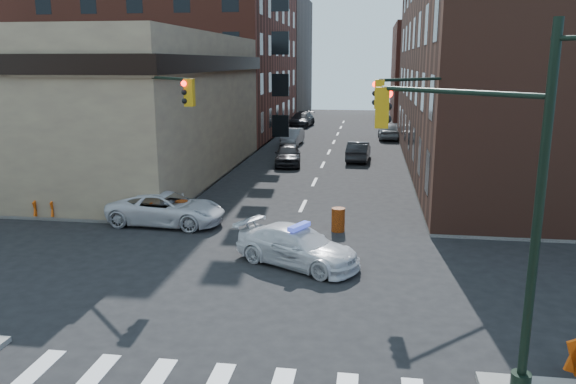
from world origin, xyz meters
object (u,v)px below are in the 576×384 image
(parked_car_wfar, at_px, (293,137))
(pedestrian_b, at_px, (103,189))
(pickup, at_px, (167,209))
(parked_car_enear, at_px, (358,151))
(parked_car_wnear, at_px, (288,155))
(barrel_road, at_px, (338,220))
(barrel_bank, at_px, (182,212))
(pedestrian_a, at_px, (114,191))
(barricade_nw_a, at_px, (146,210))
(police_car, at_px, (297,246))

(parked_car_wfar, bearing_deg, pedestrian_b, -102.43)
(pickup, relative_size, parked_car_enear, 1.19)
(parked_car_wnear, height_order, barrel_road, parked_car_wnear)
(parked_car_wnear, relative_size, parked_car_wfar, 1.04)
(parked_car_wfar, xyz_separation_m, barrel_bank, (-1.61, -25.69, -0.20))
(pedestrian_b, relative_size, barrel_bank, 1.50)
(parked_car_enear, xyz_separation_m, barrel_road, (-0.44, -18.30, -0.21))
(parked_car_enear, bearing_deg, barrel_bank, 70.15)
(pedestrian_a, distance_m, pedestrian_b, 0.91)
(barrel_bank, bearing_deg, parked_car_wnear, 80.08)
(parked_car_wnear, xyz_separation_m, barricade_nw_a, (-4.32, -15.80, -0.13))
(barricade_nw_a, bearing_deg, pickup, 11.01)
(pickup, height_order, pedestrian_b, pedestrian_b)
(pedestrian_a, bearing_deg, pedestrian_b, 172.07)
(pedestrian_a, bearing_deg, police_car, -14.42)
(pickup, distance_m, barricade_nw_a, 1.03)
(pedestrian_b, distance_m, barricade_nw_a, 4.18)
(police_car, bearing_deg, pickup, 83.38)
(parked_car_wnear, bearing_deg, parked_car_enear, 19.72)
(barricade_nw_a, bearing_deg, parked_car_wnear, 86.40)
(parked_car_wfar, bearing_deg, police_car, -78.59)
(pickup, height_order, parked_car_enear, pickup)
(pickup, relative_size, barricade_nw_a, 4.09)
(police_car, bearing_deg, pedestrian_a, 84.27)
(police_car, bearing_deg, pedestrian_b, 84.72)
(pedestrian_b, distance_m, barrel_road, 12.47)
(barrel_bank, bearing_deg, police_car, -38.15)
(pickup, relative_size, pedestrian_b, 3.40)
(parked_car_wnear, relative_size, parked_car_enear, 1.01)
(barricade_nw_a, bearing_deg, parked_car_enear, 74.71)
(parked_car_wnear, height_order, barricade_nw_a, parked_car_wnear)
(pickup, height_order, barrel_bank, pickup)
(police_car, relative_size, barrel_road, 4.62)
(pedestrian_a, distance_m, barrel_bank, 4.52)
(parked_car_enear, relative_size, barrel_road, 4.25)
(police_car, relative_size, pedestrian_a, 2.92)
(pedestrian_a, bearing_deg, pickup, -12.70)
(pickup, height_order, barricade_nw_a, pickup)
(pedestrian_a, bearing_deg, barrel_bank, -4.89)
(pickup, xyz_separation_m, barrel_road, (7.86, 0.03, -0.22))
(pickup, distance_m, parked_car_enear, 20.12)
(parked_car_wfar, bearing_deg, pickup, -91.70)
(parked_car_wnear, height_order, barrel_bank, parked_car_wnear)
(police_car, height_order, parked_car_enear, parked_car_enear)
(barrel_bank, bearing_deg, pedestrian_b, 156.44)
(pedestrian_b, xyz_separation_m, barricade_nw_a, (3.33, -2.50, -0.29))
(parked_car_wfar, distance_m, pedestrian_b, 24.43)
(parked_car_wfar, xyz_separation_m, parked_car_enear, (6.09, -7.72, 0.02))
(pedestrian_a, distance_m, barricade_nw_a, 3.30)
(parked_car_wnear, bearing_deg, barrel_road, -80.82)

